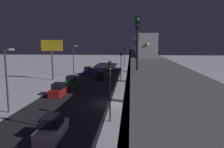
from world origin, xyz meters
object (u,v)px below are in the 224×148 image
Objects in this scene: sedan_green at (71,82)px; commercial_billboard at (52,49)px; sedan_red at (58,90)px; traffic_light_mid at (121,62)px; traffic_light_near at (110,83)px; subway_train at (139,44)px; sedan_white at (52,129)px; sedan_blue at (88,71)px; rail_signal at (138,34)px; sedan_black at (101,76)px; traffic_light_far at (124,55)px.

commercial_billboard reaches higher than sedan_green.
sedan_red is 17.22m from traffic_light_mid.
traffic_light_near is 25.02m from traffic_light_mid.
sedan_white is (9.05, 40.05, -7.19)m from subway_train.
traffic_light_near reaches higher than sedan_blue.
sedan_red is 0.71× the size of traffic_light_near.
rail_signal is 0.88× the size of sedan_black.
rail_signal is at bearing -8.41° from sedan_white.
sedan_white is 0.67× the size of traffic_light_mid.
rail_signal is 34.05m from sedan_black.
rail_signal reaches higher than traffic_light_near.
sedan_black is 1.01× the size of sedan_red.
commercial_billboard is at bearing -58.60° from traffic_light_near.
sedan_green is (4.60, -23.00, 0.00)m from sedan_white.
traffic_light_mid reaches higher than sedan_green.
traffic_light_mid is at bearing 133.90° from sedan_blue.
commercial_billboard reaches higher than traffic_light_near.
rail_signal is at bearing 116.29° from sedan_green.
traffic_light_near is (-9.30, 10.93, 3.40)m from sedan_red.
sedan_black is at bearing -119.37° from sedan_green.
subway_train is at bearing -128.68° from sedan_green.
sedan_green is at bearing 101.31° from sedan_white.
commercial_billboard is (19.73, 10.49, -1.16)m from subway_train.
traffic_light_near is (2.59, -5.45, -4.73)m from rail_signal.
sedan_red is (13.65, 24.74, -7.19)m from subway_train.
sedan_blue is at bearing -46.10° from traffic_light_mid.
sedan_green is at bearing 51.32° from subway_train.
rail_signal is 0.86× the size of sedan_green.
traffic_light_far is at bearing -103.37° from sedan_red.
traffic_light_far is 29.35m from commercial_billboard.
sedan_black is 23.96m from traffic_light_far.
sedan_green is 10.79m from commercial_billboard.
rail_signal is 0.62× the size of traffic_light_near.
traffic_light_far is at bearing -87.33° from rail_signal.
sedan_red and sedan_green have the same top height.
traffic_light_far is (0.00, -50.05, 0.00)m from traffic_light_near.
traffic_light_mid is (-4.70, -29.39, 3.40)m from sedan_white.
sedan_white is (7.29, -1.08, -8.13)m from rail_signal.
rail_signal is 21.82m from sedan_red.
traffic_light_near is at bearing 130.38° from sedan_red.
sedan_green is (4.60, 8.17, 0.01)m from sedan_black.
subway_train reaches higher than commercial_billboard.
commercial_billboard reaches higher than sedan_red.
traffic_light_mid reaches higher than sedan_blue.
sedan_black and sedan_white have the same top height.
traffic_light_far is (-4.70, -23.25, 3.41)m from sedan_black.
subway_train is 8.67× the size of traffic_light_far.
sedan_red is 14.75m from traffic_light_near.
rail_signal reaches higher than sedan_white.
sedan_blue is (13.65, 0.99, -7.19)m from subway_train.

